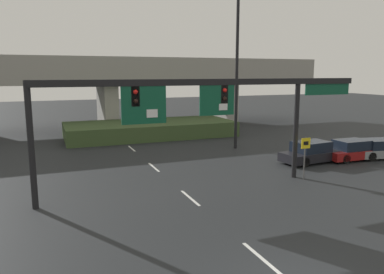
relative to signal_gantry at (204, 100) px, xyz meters
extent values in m
cube|color=silver|center=(-1.22, -7.68, -4.67)|extent=(0.14, 2.40, 0.01)
cube|color=silver|center=(-1.22, -1.20, -4.67)|extent=(0.14, 2.40, 0.01)
cube|color=silver|center=(-1.22, 5.27, -4.67)|extent=(0.14, 2.40, 0.01)
cube|color=silver|center=(-1.22, 11.75, -4.67)|extent=(0.14, 2.40, 0.01)
cube|color=silver|center=(-1.22, 18.23, -4.67)|extent=(0.14, 2.40, 0.01)
cylinder|color=black|center=(-8.20, 0.02, -1.82)|extent=(0.28, 0.28, 5.72)
cylinder|color=black|center=(5.77, 0.02, -1.82)|extent=(0.28, 0.28, 5.72)
cube|color=black|center=(0.63, 0.02, 0.88)|extent=(17.67, 0.32, 0.32)
cube|color=black|center=(-3.55, 0.02, 0.24)|extent=(0.40, 0.28, 0.95)
sphere|color=red|center=(-3.55, -0.15, 0.46)|extent=(0.22, 0.22, 0.22)
sphere|color=black|center=(-3.55, -0.15, 0.03)|extent=(0.22, 0.22, 0.22)
cube|color=black|center=(1.11, 0.02, 0.24)|extent=(0.40, 0.28, 0.95)
sphere|color=red|center=(1.11, -0.15, 0.46)|extent=(0.22, 0.22, 0.22)
sphere|color=black|center=(1.11, -0.15, 0.03)|extent=(0.22, 0.22, 0.22)
cube|color=#0F4C33|center=(-3.14, -0.08, -0.18)|extent=(2.18, 0.08, 1.80)
cube|color=white|center=(-2.76, -0.13, -0.59)|extent=(0.55, 0.03, 0.40)
cube|color=#0F4C33|center=(0.70, -0.08, -0.05)|extent=(1.92, 0.08, 1.54)
cube|color=white|center=(1.04, -0.13, -0.40)|extent=(0.48, 0.03, 0.34)
cube|color=#0F4C33|center=(7.80, -0.04, 0.40)|extent=(3.11, 0.07, 0.64)
cylinder|color=#4C4C4C|center=(5.98, -0.61, -3.45)|extent=(0.08, 0.08, 2.46)
cube|color=yellow|center=(5.98, -0.65, -2.56)|extent=(0.60, 0.03, 0.60)
cube|color=black|center=(5.98, -0.67, -2.56)|extent=(0.33, 0.01, 0.21)
cylinder|color=black|center=(6.62, 8.81, 2.27)|extent=(0.24, 0.24, 13.90)
cube|color=gray|center=(-1.22, 23.42, 1.09)|extent=(48.21, 7.73, 1.84)
cube|color=gray|center=(-1.22, 19.75, 2.46)|extent=(48.21, 0.40, 0.90)
cube|color=gray|center=(-1.22, 23.42, -2.25)|extent=(1.40, 6.19, 4.85)
cube|color=gray|center=(12.44, 23.42, -2.25)|extent=(1.40, 6.19, 4.85)
cube|color=#384C28|center=(1.77, 16.88, -3.98)|extent=(15.72, 6.49, 1.39)
cube|color=black|center=(9.25, 2.64, -4.22)|extent=(4.77, 2.26, 0.60)
cube|color=black|center=(9.06, 2.62, -3.57)|extent=(2.55, 1.86, 0.70)
cylinder|color=black|center=(10.59, 3.57, -4.36)|extent=(0.66, 0.29, 0.64)
cylinder|color=black|center=(10.75, 2.00, -4.36)|extent=(0.66, 0.29, 0.64)
cylinder|color=black|center=(7.74, 3.27, -4.36)|extent=(0.66, 0.29, 0.64)
cylinder|color=black|center=(7.91, 1.70, -4.36)|extent=(0.66, 0.29, 0.64)
cube|color=maroon|center=(12.37, 2.20, -4.23)|extent=(4.31, 1.82, 0.57)
cube|color=black|center=(12.20, 2.20, -3.60)|extent=(2.25, 1.61, 0.68)
cylinder|color=black|center=(13.71, 2.95, -4.36)|extent=(0.64, 0.23, 0.64)
cylinder|color=black|center=(13.69, 1.41, -4.36)|extent=(0.64, 0.23, 0.64)
cylinder|color=black|center=(11.05, 2.99, -4.36)|extent=(0.64, 0.23, 0.64)
cylinder|color=black|center=(11.03, 1.45, -4.36)|extent=(0.64, 0.23, 0.64)
cube|color=gray|center=(14.63, 1.86, -4.24)|extent=(4.50, 2.52, 0.55)
cube|color=black|center=(14.46, 1.89, -3.64)|extent=(2.46, 1.98, 0.65)
cylinder|color=black|center=(13.47, 2.86, -4.36)|extent=(0.67, 0.33, 0.64)
cylinder|color=black|center=(13.19, 1.32, -4.36)|extent=(0.67, 0.33, 0.64)
camera|label=1|loc=(-7.56, -17.46, 1.34)|focal=35.00mm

